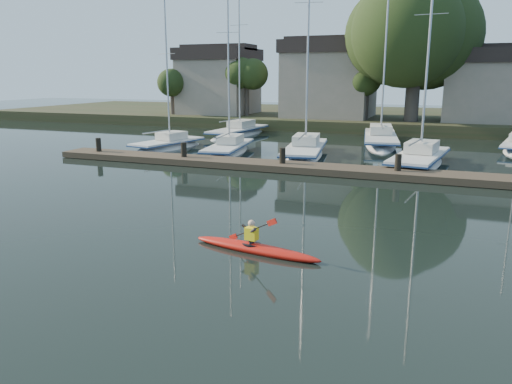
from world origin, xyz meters
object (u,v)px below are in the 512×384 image
(kayak, at_px, (255,246))
(sailboat_5, at_px, (238,138))
(sailboat_6, at_px, (380,147))
(sailboat_1, at_px, (229,156))
(sailboat_3, at_px, (419,169))
(sailboat_2, at_px, (305,159))
(sailboat_0, at_px, (168,151))
(dock, at_px, (337,170))

(kayak, xyz_separation_m, sailboat_5, (-11.70, 26.25, -0.35))
(kayak, height_order, sailboat_6, sailboat_6)
(sailboat_1, xyz_separation_m, sailboat_5, (-3.26, 9.32, -0.01))
(sailboat_3, height_order, sailboat_6, sailboat_6)
(sailboat_3, relative_size, sailboat_5, 0.92)
(sailboat_2, height_order, sailboat_6, sailboat_6)
(sailboat_0, distance_m, sailboat_3, 16.77)
(kayak, relative_size, sailboat_5, 0.27)
(kayak, distance_m, dock, 12.45)
(sailboat_2, relative_size, sailboat_6, 0.89)
(kayak, bearing_deg, sailboat_3, 86.63)
(sailboat_1, relative_size, sailboat_2, 0.83)
(sailboat_6, bearing_deg, sailboat_2, -124.92)
(dock, bearing_deg, sailboat_5, 129.68)
(kayak, xyz_separation_m, sailboat_3, (3.54, 16.59, -0.37))
(dock, distance_m, sailboat_3, 5.63)
(sailboat_1, distance_m, sailboat_3, 11.98)
(sailboat_0, bearing_deg, sailboat_3, 8.69)
(sailboat_0, bearing_deg, dock, -9.40)
(kayak, height_order, sailboat_2, sailboat_2)
(sailboat_2, distance_m, sailboat_5, 11.95)
(dock, xyz_separation_m, sailboat_0, (-12.96, 4.85, -0.39))
(sailboat_1, bearing_deg, sailboat_6, 34.70)
(sailboat_0, distance_m, sailboat_1, 4.80)
(dock, distance_m, sailboat_0, 13.85)
(sailboat_2, bearing_deg, kayak, -87.82)
(kayak, relative_size, sailboat_6, 0.23)
(kayak, height_order, sailboat_1, sailboat_1)
(kayak, height_order, sailboat_3, sailboat_3)
(sailboat_1, bearing_deg, sailboat_3, -10.28)
(dock, height_order, sailboat_0, sailboat_0)
(sailboat_1, bearing_deg, sailboat_5, 100.62)
(sailboat_1, distance_m, sailboat_6, 11.97)
(sailboat_1, bearing_deg, dock, -37.37)
(sailboat_6, bearing_deg, sailboat_0, -158.56)
(sailboat_5, bearing_deg, sailboat_6, -0.65)
(sailboat_6, bearing_deg, sailboat_1, -145.38)
(sailboat_2, xyz_separation_m, sailboat_3, (6.97, -1.02, -0.01))
(sailboat_2, bearing_deg, dock, -67.20)
(sailboat_5, bearing_deg, kayak, -61.37)
(sailboat_3, bearing_deg, dock, -124.69)
(sailboat_0, bearing_deg, sailboat_6, 41.32)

